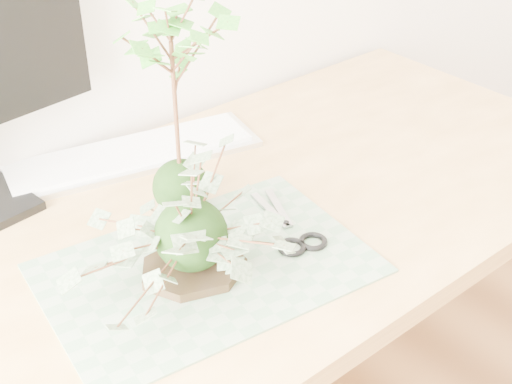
% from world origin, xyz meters
% --- Properties ---
extents(desk, '(1.60, 0.70, 0.74)m').
position_xyz_m(desk, '(-0.01, 1.23, 0.65)').
color(desk, tan).
rests_on(desk, ground_plane).
extents(cutting_mat, '(0.52, 0.38, 0.00)m').
position_xyz_m(cutting_mat, '(-0.10, 1.14, 0.74)').
color(cutting_mat, '#5E8462').
rests_on(cutting_mat, desk).
extents(stone_dish, '(0.21, 0.21, 0.01)m').
position_xyz_m(stone_dish, '(-0.12, 1.14, 0.75)').
color(stone_dish, black).
rests_on(stone_dish, cutting_mat).
extents(ivy_kokedama, '(0.34, 0.34, 0.22)m').
position_xyz_m(ivy_kokedama, '(-0.12, 1.14, 0.87)').
color(ivy_kokedama, black).
rests_on(ivy_kokedama, stone_dish).
extents(maple_kokedama, '(0.23, 0.23, 0.40)m').
position_xyz_m(maple_kokedama, '(-0.04, 1.29, 1.02)').
color(maple_kokedama, black).
rests_on(maple_kokedama, desk).
extents(keyboard, '(0.52, 0.25, 0.02)m').
position_xyz_m(keyboard, '(-0.01, 1.50, 0.75)').
color(keyboard, silver).
rests_on(keyboard, desk).
extents(scissors, '(0.10, 0.19, 0.01)m').
position_xyz_m(scissors, '(0.06, 1.11, 0.75)').
color(scissors, '#98989A').
rests_on(scissors, cutting_mat).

